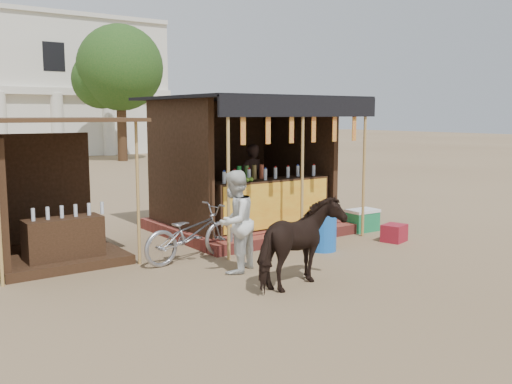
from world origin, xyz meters
name	(u,v)px	position (x,y,z in m)	size (l,w,h in m)	color
ground	(317,275)	(0.00, 0.00, 0.00)	(120.00, 120.00, 0.00)	#846B4C
main_stall	(247,183)	(1.01, 3.36, 1.02)	(3.60, 3.61, 2.78)	#993A32
secondary_stall	(42,211)	(-3.17, 3.24, 0.85)	(2.40, 2.40, 2.38)	#3B2215
cow	(301,244)	(-0.61, -0.33, 0.63)	(0.68, 1.48, 1.25)	black
motorbike	(191,233)	(-1.16, 1.85, 0.47)	(0.62, 1.78, 0.94)	#95969D
bystander	(234,222)	(-0.94, 0.86, 0.79)	(0.77, 0.60, 1.59)	silver
blue_barrel	(323,233)	(1.13, 1.11, 0.33)	(0.48, 0.48, 0.66)	blue
red_crate	(394,233)	(2.74, 0.85, 0.17)	(0.45, 0.38, 0.33)	maroon
cooler	(362,220)	(2.97, 1.92, 0.23)	(0.65, 0.45, 0.46)	#1A7946
tree	(116,71)	(5.81, 22.14, 4.63)	(4.50, 4.40, 7.00)	#382314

